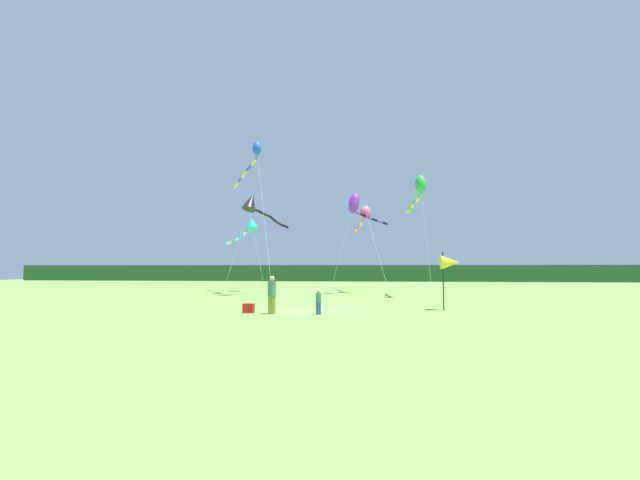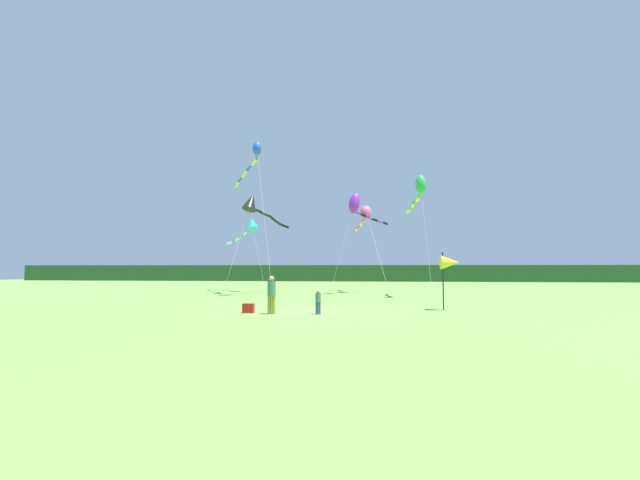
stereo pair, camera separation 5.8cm
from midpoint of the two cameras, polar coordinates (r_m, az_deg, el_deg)
name	(u,v)px [view 2 (the right image)]	position (r m, az deg, el deg)	size (l,w,h in m)	color
ground_plane	(307,310)	(20.93, -1.77, -9.50)	(120.00, 120.00, 0.00)	#6B9E42
distant_treeline	(348,273)	(65.69, 3.82, -4.54)	(108.00, 3.26, 2.51)	#234C23
person_adult	(272,293)	(19.00, -6.56, -7.18)	(0.37, 0.37, 1.70)	olive
person_child	(318,300)	(18.77, -0.18, -8.26)	(0.24, 0.24, 1.11)	#334C8C
cooler_box	(248,308)	(19.69, -9.67, -9.18)	(0.52, 0.30, 0.43)	red
banner_flag_pole	(450,263)	(21.49, 17.40, -3.00)	(0.90, 0.70, 2.85)	black
kite_black	(253,203)	(32.51, -9.06, 4.96)	(3.52, 6.85, 7.96)	#B2B2B2
kite_cyan	(249,226)	(37.46, -9.60, 1.83)	(5.70, 6.01, 6.62)	#B2B2B2
kite_blue	(254,155)	(35.05, -8.93, 11.43)	(5.98, 10.02, 12.28)	#B2B2B2
kite_purple	(356,205)	(34.19, 5.01, 4.80)	(4.74, 4.51, 8.25)	#B2B2B2
kite_rainbow	(365,214)	(35.58, 6.22, 3.51)	(2.90, 8.26, 7.48)	#B2B2B2
kite_green	(420,188)	(30.49, 13.52, 6.95)	(1.16, 6.02, 8.65)	#B2B2B2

